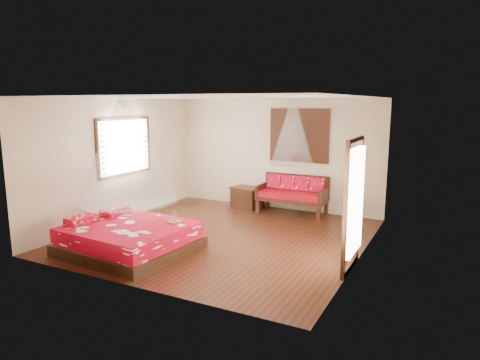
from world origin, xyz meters
name	(u,v)px	position (x,y,z in m)	size (l,w,h in m)	color
room	(223,169)	(0.00, 0.00, 1.40)	(5.54, 5.54, 2.84)	black
bed	(129,238)	(-1.10, -1.57, 0.25)	(2.27, 2.08, 0.64)	black
daybed	(293,193)	(0.63, 2.38, 0.52)	(1.67, 0.74, 0.94)	black
storage_chest	(247,197)	(-0.66, 2.45, 0.27)	(0.87, 0.71, 0.53)	black
shutter_panel	(299,136)	(0.63, 2.72, 1.90)	(1.52, 0.06, 1.32)	black
window_left	(125,146)	(-2.71, 0.20, 1.70)	(0.10, 1.74, 1.34)	black
glazed_door	(352,206)	(2.72, -0.60, 1.07)	(0.08, 1.02, 2.16)	black
wine_tray	(174,220)	(-0.44, -1.08, 0.56)	(0.28, 0.28, 0.22)	brown
mosquito_net_main	(125,151)	(-1.08, -1.58, 1.85)	(1.77, 1.77, 1.80)	white
mosquito_net_daybed	(293,133)	(0.63, 2.25, 2.00)	(1.01, 1.01, 1.50)	white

